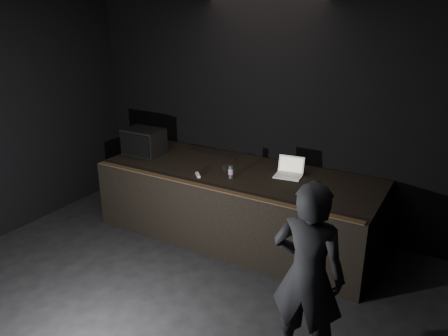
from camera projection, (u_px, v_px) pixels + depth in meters
room_walls at (84, 158)px, 3.65m from camera, size 6.10×7.10×3.52m
stage_riser at (237, 203)px, 6.39m from camera, size 4.00×1.50×1.00m
riser_lip at (212, 188)px, 5.64m from camera, size 3.92×0.10×0.01m
stage_monitor at (144, 142)px, 6.90m from camera, size 0.61×0.45×0.40m
cable at (210, 153)px, 6.95m from camera, size 0.99×0.14×0.02m
laptop at (289, 171)px, 6.06m from camera, size 0.40×0.37×0.25m
beer_can at (231, 172)px, 5.96m from camera, size 0.07×0.07×0.18m
plastic_cup at (225, 169)px, 6.20m from camera, size 0.07×0.07×0.09m
wii_remote at (198, 175)px, 6.05m from camera, size 0.15×0.15×0.03m
person at (308, 276)px, 3.94m from camera, size 0.69×0.47×1.85m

